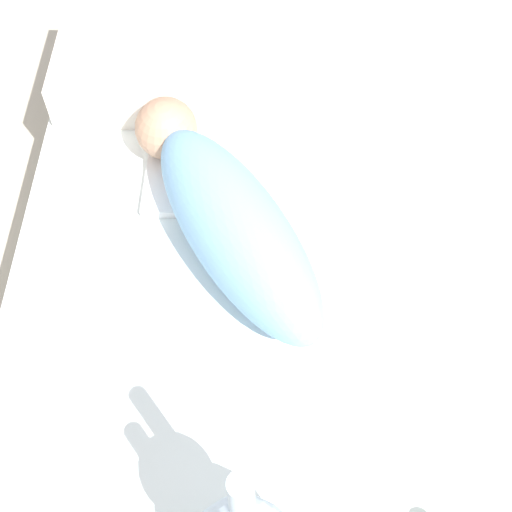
# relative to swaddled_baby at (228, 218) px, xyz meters

# --- Properties ---
(ground_plane) EXTENTS (12.00, 12.00, 0.00)m
(ground_plane) POSITION_rel_swaddled_baby_xyz_m (-0.08, -0.09, -0.31)
(ground_plane) COLOR #B2A893
(bed_mattress) EXTENTS (1.34, 0.99, 0.22)m
(bed_mattress) POSITION_rel_swaddled_baby_xyz_m (-0.08, -0.09, -0.20)
(bed_mattress) COLOR white
(bed_mattress) RESTS_ON ground_plane
(burp_cloth) EXTENTS (0.21, 0.17, 0.02)m
(burp_cloth) POSITION_rel_swaddled_baby_xyz_m (0.16, 0.09, -0.08)
(burp_cloth) COLOR white
(burp_cloth) RESTS_ON bed_mattress
(swaddled_baby) EXTENTS (0.58, 0.42, 0.18)m
(swaddled_baby) POSITION_rel_swaddled_baby_xyz_m (0.00, 0.00, 0.00)
(swaddled_baby) COLOR #7FB7E5
(swaddled_baby) RESTS_ON bed_mattress
(pillow) EXTENTS (0.36, 0.34, 0.10)m
(pillow) POSITION_rel_swaddled_baby_xyz_m (0.47, 0.22, -0.04)
(pillow) COLOR white
(pillow) RESTS_ON bed_mattress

